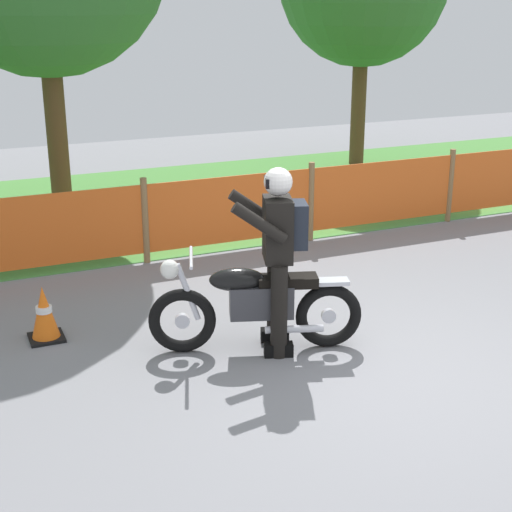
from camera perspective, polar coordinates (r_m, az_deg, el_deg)
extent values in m
cube|color=gray|center=(6.72, 9.84, -8.48)|extent=(24.00, 24.00, 0.02)
cube|color=#4C8C3D|center=(12.01, -6.49, 4.03)|extent=(24.00, 5.21, 0.01)
cylinder|color=olive|center=(9.16, -8.37, 2.65)|extent=(0.08, 0.08, 1.05)
cylinder|color=olive|center=(9.96, 4.17, 4.12)|extent=(0.08, 0.08, 1.05)
cylinder|color=olive|center=(11.16, 14.46, 5.17)|extent=(0.08, 0.08, 1.05)
cube|color=orange|center=(8.94, -15.31, 1.91)|extent=(2.16, 0.02, 0.85)
cube|color=orange|center=(9.50, -1.84, 3.55)|extent=(2.16, 0.02, 0.85)
cube|color=orange|center=(10.51, 9.61, 4.80)|extent=(2.16, 0.02, 0.85)
cube|color=orange|center=(11.87, 18.78, 5.66)|extent=(2.16, 0.02, 0.85)
cylinder|color=brown|center=(10.79, -14.80, 8.73)|extent=(0.28, 0.28, 2.54)
cylinder|color=brown|center=(14.81, 7.75, 11.29)|extent=(0.28, 0.28, 2.30)
torus|color=black|center=(6.83, -5.59, -4.89)|extent=(0.61, 0.30, 0.61)
cylinder|color=silver|center=(6.83, -5.59, -4.89)|extent=(0.14, 0.10, 0.13)
torus|color=black|center=(6.94, 5.50, -4.51)|extent=(0.61, 0.30, 0.61)
cylinder|color=silver|center=(6.94, 5.50, -4.51)|extent=(0.14, 0.10, 0.13)
cube|color=#38383D|center=(6.79, 0.40, -3.38)|extent=(0.61, 0.40, 0.30)
ellipsoid|color=black|center=(6.70, -1.46, -1.78)|extent=(0.54, 0.38, 0.21)
cube|color=black|center=(6.75, 2.41, -1.89)|extent=(0.57, 0.37, 0.10)
cube|color=silver|center=(6.81, 5.59, -1.94)|extent=(0.37, 0.25, 0.04)
cylinder|color=silver|center=(6.73, -5.18, -2.72)|extent=(0.23, 0.12, 0.54)
sphere|color=white|center=(6.65, -6.54, -1.00)|extent=(0.22, 0.22, 0.17)
cylinder|color=silver|center=(6.62, -4.93, -0.11)|extent=(0.21, 0.55, 0.03)
cylinder|color=silver|center=(6.79, 2.91, -5.54)|extent=(0.52, 0.23, 0.07)
cylinder|color=black|center=(6.68, 1.75, -4.22)|extent=(0.19, 0.19, 0.86)
cube|color=black|center=(6.83, 1.72, -7.08)|extent=(0.28, 0.19, 0.12)
cylinder|color=black|center=(6.97, 1.45, -3.20)|extent=(0.19, 0.19, 0.86)
cube|color=black|center=(7.12, 1.42, -5.96)|extent=(0.28, 0.19, 0.12)
cube|color=black|center=(6.58, 1.65, 2.02)|extent=(0.34, 0.42, 0.56)
cylinder|color=black|center=(6.32, 0.26, 2.48)|extent=(0.49, 0.25, 0.38)
cylinder|color=black|center=(6.74, -0.07, 3.53)|extent=(0.49, 0.25, 0.38)
sphere|color=white|center=(6.47, 1.69, 5.63)|extent=(0.32, 0.32, 0.25)
cube|color=black|center=(6.46, 0.80, 5.61)|extent=(0.09, 0.18, 0.08)
cube|color=#1E232D|center=(6.59, 3.12, 2.39)|extent=(0.24, 0.32, 0.40)
cube|color=black|center=(7.43, -15.54, -5.96)|extent=(0.32, 0.32, 0.03)
cone|color=orange|center=(7.33, -15.72, -4.07)|extent=(0.26, 0.26, 0.50)
cylinder|color=white|center=(7.32, -15.74, -3.89)|extent=(0.15, 0.15, 0.06)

